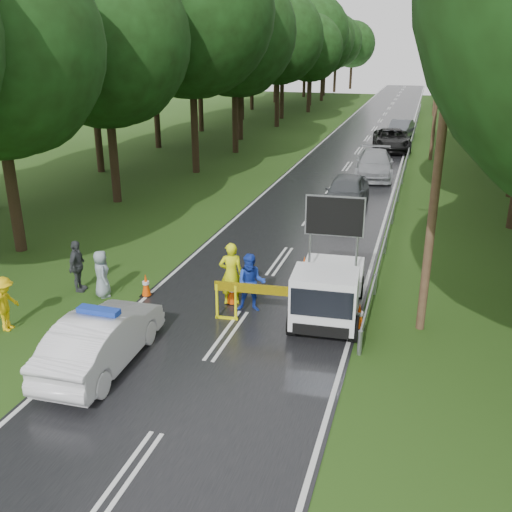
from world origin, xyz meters
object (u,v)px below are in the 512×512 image
at_px(queue_car_first, 346,192).
at_px(queue_car_third, 391,140).
at_px(police_sedan, 102,340).
at_px(barrier, 264,295).
at_px(queue_car_second, 374,164).
at_px(work_truck, 328,290).
at_px(queue_car_fourth, 400,129).
at_px(civilian, 251,283).
at_px(officer, 231,274).

bearing_deg(queue_car_first, queue_car_third, 87.26).
distance_m(police_sedan, barrier, 4.73).
xyz_separation_m(police_sedan, queue_car_second, (4.46, 23.83, 0.05)).
distance_m(work_truck, barrier, 1.91).
bearing_deg(queue_car_third, queue_car_fourth, 80.10).
height_order(work_truck, queue_car_third, work_truck).
distance_m(work_truck, civilian, 2.33).
bearing_deg(officer, civilian, 136.45).
xyz_separation_m(officer, queue_car_fourth, (3.16, 34.90, -0.25)).
height_order(barrier, queue_car_first, queue_car_first).
height_order(work_truck, queue_car_fourth, work_truck).
xyz_separation_m(barrier, queue_car_third, (1.48, 29.89, -0.13)).
bearing_deg(queue_car_fourth, queue_car_first, -85.92).
height_order(officer, queue_car_fourth, officer).
xyz_separation_m(civilian, queue_car_second, (1.76, 19.75, -0.14)).
distance_m(police_sedan, queue_car_first, 16.89).
distance_m(barrier, officer, 1.69).
distance_m(barrier, queue_car_first, 13.08).
bearing_deg(barrier, civilian, 126.39).
relative_size(barrier, officer, 1.45).
height_order(civilian, queue_car_fourth, civilian).
bearing_deg(police_sedan, officer, -116.30).
xyz_separation_m(police_sedan, queue_car_first, (3.80, 16.45, 0.08)).
xyz_separation_m(barrier, civilian, (-0.61, 0.70, -0.00)).
distance_m(work_truck, queue_car_fourth, 35.06).
bearing_deg(barrier, queue_car_second, 81.92).
bearing_deg(queue_car_fourth, police_sedan, -90.06).
bearing_deg(police_sedan, queue_car_second, -102.88).
height_order(police_sedan, barrier, police_sedan).
distance_m(officer, queue_car_first, 12.21).
relative_size(barrier, queue_car_first, 0.62).
relative_size(barrier, queue_car_third, 0.52).
height_order(queue_car_first, queue_car_third, queue_car_first).
relative_size(police_sedan, barrier, 1.51).
bearing_deg(civilian, queue_car_first, 72.77).
height_order(barrier, queue_car_third, queue_car_third).
bearing_deg(barrier, queue_car_first, 82.97).
xyz_separation_m(queue_car_second, queue_car_fourth, (0.65, 15.46, -0.02)).
bearing_deg(queue_car_fourth, barrier, -85.52).
height_order(barrier, queue_car_fourth, queue_car_fourth).
bearing_deg(barrier, police_sedan, -139.26).
height_order(civilian, queue_car_first, civilian).
distance_m(police_sedan, queue_car_third, 33.61).
bearing_deg(officer, police_sedan, 44.37).
bearing_deg(queue_car_second, queue_car_third, 83.28).
bearing_deg(queue_car_third, barrier, -99.65).
relative_size(officer, queue_car_first, 0.43).
distance_m(civilian, queue_car_first, 12.42).
bearing_deg(police_sedan, work_truck, -142.16).
height_order(officer, queue_car_first, officer).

